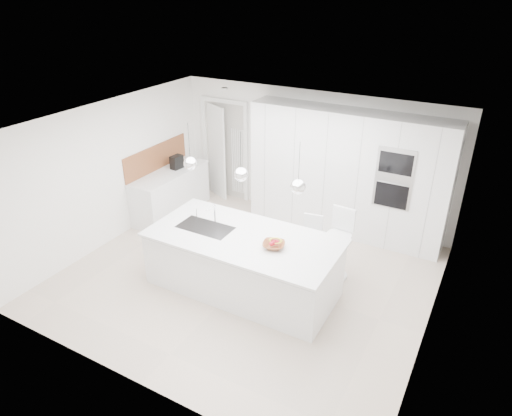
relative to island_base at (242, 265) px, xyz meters
The scene contains 27 objects.
floor 0.53m from the island_base, 108.43° to the left, with size 5.50×5.50×0.00m, color beige.
wall_back 2.92m from the island_base, 92.05° to the left, with size 5.50×5.50×0.00m, color white.
wall_left 2.98m from the island_base, behind, with size 5.00×5.00×0.00m, color white.
ceiling 2.09m from the island_base, 108.43° to the left, with size 5.50×5.50×0.00m, color white.
tall_cabinets 2.69m from the island_base, 74.36° to the left, with size 3.60×0.60×2.30m, color white.
oven_stack 2.86m from the island_base, 53.85° to the left, with size 0.62×0.04×1.05m, color #A5A5A8, non-canonical shape.
doorway_frame 3.50m from the island_base, 126.50° to the left, with size 1.11×0.08×2.13m, color white, non-canonical shape.
hallway_door 3.61m from the island_base, 130.22° to the left, with size 0.82×0.04×2.00m, color white.
radiator 3.28m from the island_base, 122.08° to the left, with size 0.32×0.04×1.40m, color white, non-canonical shape.
left_base_cabinets 2.96m from the island_base, 149.53° to the left, with size 0.60×1.80×0.86m, color white.
left_worktop 2.99m from the island_base, 149.53° to the left, with size 0.62×1.82×0.04m, color white.
oak_backsplash 3.29m from the island_base, 152.14° to the left, with size 0.02×1.80×0.50m, color brown.
island_base is the anchor object (origin of this frame).
island_worktop 0.45m from the island_base, 90.00° to the left, with size 2.84×1.40×0.04m, color white.
island_sink 0.76m from the island_base, behind, with size 0.84×0.44×0.18m, color #3F3F42, non-canonical shape.
island_tap 0.89m from the island_base, 161.57° to the left, with size 0.02×0.02×0.30m, color white.
pendant_left 1.70m from the island_base, behind, with size 0.20×0.20×0.20m, color white.
pendant_mid 1.47m from the island_base, 146.31° to the right, with size 0.20×0.20×0.20m, color white.
pendant_right 1.70m from the island_base, ahead, with size 0.20×0.20×0.20m, color white.
fruit_bowl 0.73m from the island_base, ahead, with size 0.31×0.31×0.08m, color brown.
espresso_machine 3.12m from the island_base, 145.61° to the left, with size 0.16×0.25×0.26m, color black.
bar_stool_left 1.15m from the island_base, 53.59° to the left, with size 0.32×0.44×0.97m, color white, non-canonical shape.
bar_stool_right 1.52m from the island_base, 41.08° to the left, with size 0.38×0.53×1.16m, color white, non-canonical shape.
apple_a 0.76m from the island_base, ahead, with size 0.07×0.07×0.07m, color red.
apple_b 0.75m from the island_base, ahead, with size 0.08×0.08×0.08m, color red.
apple_c 0.73m from the island_base, ahead, with size 0.07×0.07×0.07m, color red.
banana_bunch 0.79m from the island_base, ahead, with size 0.19×0.19×0.03m, color yellow.
Camera 1 is at (3.07, -5.23, 4.27)m, focal length 32.00 mm.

